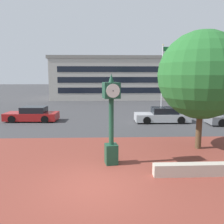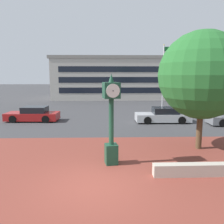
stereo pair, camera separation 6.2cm
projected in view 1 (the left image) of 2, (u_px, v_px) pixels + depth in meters
The scene contains 9 objects.
ground_plane at pixel (95, 186), 8.72m from camera, with size 200.00×200.00×0.00m, color #38383A.
plaza_brick_paving at pixel (96, 170), 10.10m from camera, with size 44.00×10.81×0.01m, color brown.
planter_wall at pixel (193, 170), 9.57m from camera, with size 3.20×0.40×0.50m, color #ADA393.
street_clock at pixel (111, 118), 10.57m from camera, with size 0.81×0.85×4.09m.
plaza_tree at pixel (205, 77), 12.76m from camera, with size 5.01×4.66×6.35m.
car_street_near at pixel (162, 116), 20.44m from camera, with size 4.61×1.94×1.28m.
car_street_far at pixel (32, 115), 20.93m from camera, with size 4.59×2.08×1.28m.
flagpole_primary at pixel (164, 70), 28.59m from camera, with size 1.74×0.14×7.63m.
civic_building at pixel (133, 78), 42.27m from camera, with size 28.23×10.22×7.08m.
Camera 1 is at (0.34, -8.22, 4.02)m, focal length 38.12 mm.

